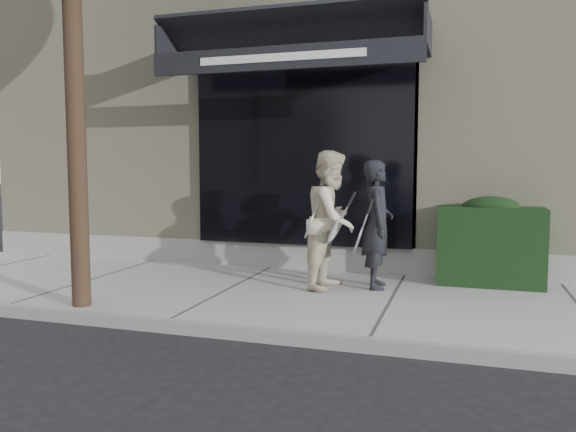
% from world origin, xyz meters
% --- Properties ---
extents(ground, '(80.00, 80.00, 0.00)m').
position_xyz_m(ground, '(0.00, 0.00, 0.00)').
color(ground, black).
rests_on(ground, ground).
extents(sidewalk, '(20.00, 3.00, 0.12)m').
position_xyz_m(sidewalk, '(0.00, 0.00, 0.06)').
color(sidewalk, gray).
rests_on(sidewalk, ground).
extents(curb, '(20.00, 0.10, 0.14)m').
position_xyz_m(curb, '(0.00, -1.55, 0.07)').
color(curb, gray).
rests_on(curb, ground).
extents(building_facade, '(14.30, 8.04, 5.64)m').
position_xyz_m(building_facade, '(-0.01, 4.96, 2.74)').
color(building_facade, '#C4BB96').
rests_on(building_facade, ground).
extents(hedge, '(1.30, 0.70, 1.14)m').
position_xyz_m(hedge, '(1.10, 1.25, 0.66)').
color(hedge, black).
rests_on(hedge, sidewalk).
extents(pedestrian_front, '(0.78, 0.84, 1.60)m').
position_xyz_m(pedestrian_front, '(-0.26, 0.58, 0.92)').
color(pedestrian_front, black).
rests_on(pedestrian_front, sidewalk).
extents(pedestrian_back, '(0.75, 0.91, 1.71)m').
position_xyz_m(pedestrian_back, '(-0.80, 0.41, 0.98)').
color(pedestrian_back, beige).
rests_on(pedestrian_back, sidewalk).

